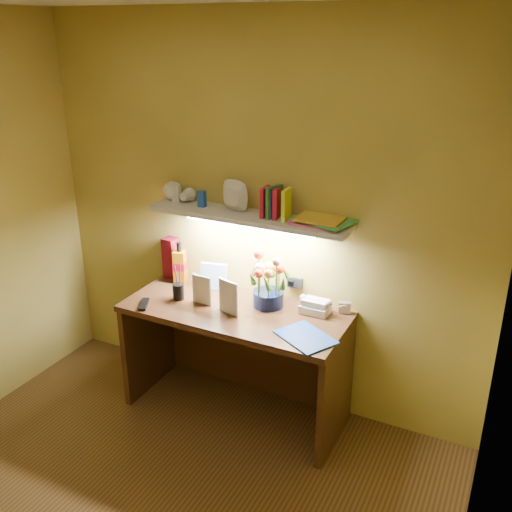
{
  "coord_description": "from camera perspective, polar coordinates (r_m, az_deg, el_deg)",
  "views": [
    {
      "loc": [
        1.52,
        -1.56,
        2.37
      ],
      "look_at": [
        0.07,
        1.35,
        1.06
      ],
      "focal_mm": 40.0,
      "sensor_mm": 36.0,
      "label": 1
    }
  ],
  "objects": [
    {
      "name": "pen_cup",
      "position": [
        3.67,
        -7.8,
        -3.03
      ],
      "size": [
        0.09,
        0.09,
        0.18
      ],
      "primitive_type": "cylinder",
      "rotation": [
        0.0,
        0.0,
        -0.19
      ],
      "color": "black",
      "rests_on": "desk"
    },
    {
      "name": "tv_remote",
      "position": [
        3.65,
        -11.14,
        -4.77
      ],
      "size": [
        0.11,
        0.16,
        0.02
      ],
      "primitive_type": "cube",
      "rotation": [
        0.0,
        0.0,
        0.48
      ],
      "color": "black",
      "rests_on": "desk"
    },
    {
      "name": "wall_shelf",
      "position": [
        3.47,
        -0.77,
        4.48
      ],
      "size": [
        1.32,
        0.33,
        0.23
      ],
      "color": "silver",
      "rests_on": "ground"
    },
    {
      "name": "telephone",
      "position": [
        3.5,
        5.98,
        -4.88
      ],
      "size": [
        0.17,
        0.13,
        0.1
      ],
      "primitive_type": null,
      "rotation": [
        0.0,
        0.0,
        -0.0
      ],
      "color": "beige",
      "rests_on": "desk"
    },
    {
      "name": "whisky_box",
      "position": [
        3.98,
        -8.48,
        -0.17
      ],
      "size": [
        0.1,
        0.1,
        0.29
      ],
      "primitive_type": "cube",
      "rotation": [
        0.0,
        0.0,
        -0.1
      ],
      "color": "#600B15",
      "rests_on": "desk"
    },
    {
      "name": "art_card",
      "position": [
        3.78,
        -4.25,
        -2.06
      ],
      "size": [
        0.18,
        0.07,
        0.18
      ],
      "primitive_type": null,
      "rotation": [
        0.0,
        0.0,
        0.21
      ],
      "color": "white",
      "rests_on": "desk"
    },
    {
      "name": "whisky_bottle",
      "position": [
        3.88,
        -7.63,
        -0.66
      ],
      "size": [
        0.1,
        0.1,
        0.29
      ],
      "primitive_type": null,
      "rotation": [
        0.0,
        0.0,
        0.29
      ],
      "color": "#C16E05",
      "rests_on": "desk"
    },
    {
      "name": "desk_clock",
      "position": [
        3.52,
        8.87,
        -5.12
      ],
      "size": [
        0.08,
        0.05,
        0.07
      ],
      "primitive_type": "cube",
      "rotation": [
        0.0,
        0.0,
        0.28
      ],
      "color": "#BABBBF",
      "rests_on": "desk"
    },
    {
      "name": "flower_bouquet",
      "position": [
        3.51,
        1.25,
        -2.49
      ],
      "size": [
        0.24,
        0.24,
        0.34
      ],
      "primitive_type": null,
      "rotation": [
        0.0,
        0.0,
        0.15
      ],
      "color": "#061033",
      "rests_on": "desk"
    },
    {
      "name": "blue_folder",
      "position": [
        3.24,
        4.99,
        -8.09
      ],
      "size": [
        0.39,
        0.36,
        0.01
      ],
      "primitive_type": "cube",
      "rotation": [
        0.0,
        0.0,
        -0.52
      ],
      "color": "blue",
      "rests_on": "desk"
    },
    {
      "name": "desk",
      "position": [
        3.73,
        -2.06,
        -10.46
      ],
      "size": [
        1.4,
        0.6,
        0.75
      ],
      "primitive_type": "cube",
      "color": "#38230F",
      "rests_on": "ground"
    },
    {
      "name": "desk_book_a",
      "position": [
        3.63,
        -6.37,
        -3.11
      ],
      "size": [
        0.14,
        0.04,
        0.19
      ],
      "primitive_type": "imported",
      "rotation": [
        0.0,
        0.0,
        -0.14
      ],
      "color": "beige",
      "rests_on": "desk"
    },
    {
      "name": "desk_book_b",
      "position": [
        3.5,
        -3.72,
        -3.72
      ],
      "size": [
        0.16,
        0.07,
        0.22
      ],
      "primitive_type": "imported",
      "rotation": [
        0.0,
        0.0,
        -0.31
      ],
      "color": "silver",
      "rests_on": "desk"
    }
  ]
}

